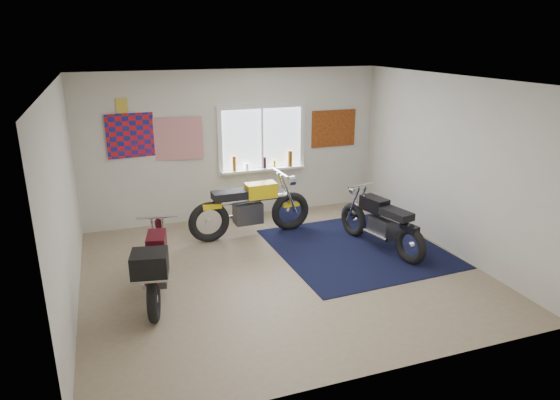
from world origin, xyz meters
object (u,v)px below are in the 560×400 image
object	(u,v)px
navy_rug	(357,248)
black_chrome_bike	(381,224)
maroon_tourer	(156,266)
yellow_triumph	(250,209)

from	to	relation	value
navy_rug	black_chrome_bike	size ratio (longest dim) A/B	1.41
navy_rug	black_chrome_bike	xyz separation A→B (m)	(0.33, -0.13, 0.42)
black_chrome_bike	maroon_tourer	world-z (taller)	black_chrome_bike
yellow_triumph	black_chrome_bike	size ratio (longest dim) A/B	1.16
black_chrome_bike	maroon_tourer	bearing A→B (deg)	85.02
yellow_triumph	black_chrome_bike	bearing A→B (deg)	-36.90
yellow_triumph	maroon_tourer	world-z (taller)	yellow_triumph
black_chrome_bike	maroon_tourer	size ratio (longest dim) A/B	1.00
navy_rug	yellow_triumph	distance (m)	1.88
yellow_triumph	maroon_tourer	bearing A→B (deg)	-137.59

